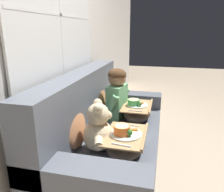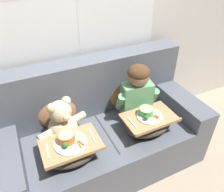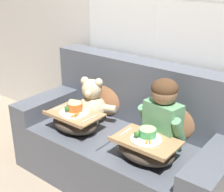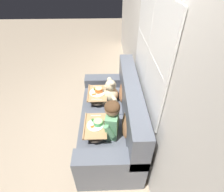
# 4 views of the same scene
# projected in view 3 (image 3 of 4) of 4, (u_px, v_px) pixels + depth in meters

# --- Properties ---
(ground_plane) EXTENTS (14.00, 14.00, 0.00)m
(ground_plane) POSITION_uv_depth(u_px,v_px,m) (121.00, 180.00, 2.75)
(ground_plane) COLOR tan
(wall_back_with_window) EXTENTS (8.00, 0.08, 2.60)m
(wall_back_with_window) POSITION_uv_depth(u_px,v_px,m) (159.00, 22.00, 2.63)
(wall_back_with_window) COLOR beige
(wall_back_with_window) RESTS_ON ground_plane
(couch) EXTENTS (1.84, 0.86, 1.01)m
(couch) POSITION_uv_depth(u_px,v_px,m) (126.00, 141.00, 2.67)
(couch) COLOR #565B66
(couch) RESTS_ON ground_plane
(throw_pillow_behind_child) EXTENTS (0.41, 0.20, 0.42)m
(throw_pillow_behind_child) POSITION_uv_depth(u_px,v_px,m) (175.00, 115.00, 2.48)
(throw_pillow_behind_child) COLOR #B2754C
(throw_pillow_behind_child) RESTS_ON couch
(throw_pillow_behind_teddy) EXTENTS (0.38, 0.18, 0.39)m
(throw_pillow_behind_teddy) POSITION_uv_depth(u_px,v_px,m) (107.00, 94.00, 2.88)
(throw_pillow_behind_teddy) COLOR #B2754C
(throw_pillow_behind_teddy) RESTS_ON couch
(child_figure) EXTENTS (0.41, 0.22, 0.55)m
(child_figure) POSITION_uv_depth(u_px,v_px,m) (163.00, 111.00, 2.29)
(child_figure) COLOR #66A370
(child_figure) RESTS_ON couch
(teddy_bear) EXTENTS (0.44, 0.32, 0.41)m
(teddy_bear) POSITION_uv_depth(u_px,v_px,m) (92.00, 103.00, 2.73)
(teddy_bear) COLOR beige
(teddy_bear) RESTS_ON couch
(lap_tray_child) EXTENTS (0.45, 0.30, 0.23)m
(lap_tray_child) POSITION_uv_depth(u_px,v_px,m) (146.00, 149.00, 2.21)
(lap_tray_child) COLOR #473D33
(lap_tray_child) RESTS_ON child_figure
(lap_tray_teddy) EXTENTS (0.44, 0.31, 0.24)m
(lap_tray_teddy) POSITION_uv_depth(u_px,v_px,m) (75.00, 121.00, 2.61)
(lap_tray_teddy) COLOR #473D33
(lap_tray_teddy) RESTS_ON teddy_bear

